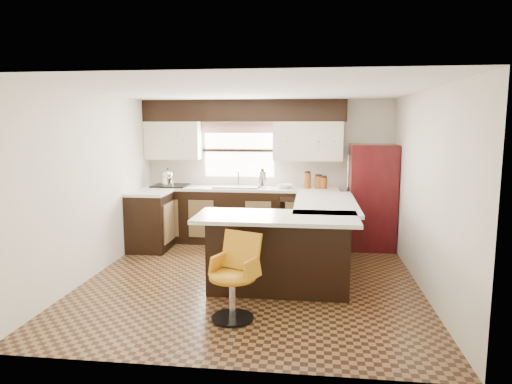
# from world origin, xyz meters

# --- Properties ---
(floor) EXTENTS (4.40, 4.40, 0.00)m
(floor) POSITION_xyz_m (0.00, 0.00, 0.00)
(floor) COLOR #49301A
(floor) RESTS_ON ground
(ceiling) EXTENTS (4.40, 4.40, 0.00)m
(ceiling) POSITION_xyz_m (0.00, 0.00, 2.40)
(ceiling) COLOR silver
(ceiling) RESTS_ON wall_back
(wall_back) EXTENTS (4.40, 0.00, 4.40)m
(wall_back) POSITION_xyz_m (0.00, 2.20, 1.20)
(wall_back) COLOR beige
(wall_back) RESTS_ON floor
(wall_front) EXTENTS (4.40, 0.00, 4.40)m
(wall_front) POSITION_xyz_m (0.00, -2.20, 1.20)
(wall_front) COLOR beige
(wall_front) RESTS_ON floor
(wall_left) EXTENTS (0.00, 4.40, 4.40)m
(wall_left) POSITION_xyz_m (-2.10, 0.00, 1.20)
(wall_left) COLOR beige
(wall_left) RESTS_ON floor
(wall_right) EXTENTS (0.00, 4.40, 4.40)m
(wall_right) POSITION_xyz_m (2.10, 0.00, 1.20)
(wall_right) COLOR beige
(wall_right) RESTS_ON floor
(base_cab_back) EXTENTS (3.30, 0.60, 0.90)m
(base_cab_back) POSITION_xyz_m (-0.45, 1.90, 0.45)
(base_cab_back) COLOR black
(base_cab_back) RESTS_ON floor
(base_cab_left) EXTENTS (0.60, 0.70, 0.90)m
(base_cab_left) POSITION_xyz_m (-1.80, 1.25, 0.45)
(base_cab_left) COLOR black
(base_cab_left) RESTS_ON floor
(counter_back) EXTENTS (3.30, 0.60, 0.04)m
(counter_back) POSITION_xyz_m (-0.45, 1.90, 0.92)
(counter_back) COLOR silver
(counter_back) RESTS_ON base_cab_back
(counter_left) EXTENTS (0.60, 0.70, 0.04)m
(counter_left) POSITION_xyz_m (-1.80, 1.25, 0.92)
(counter_left) COLOR silver
(counter_left) RESTS_ON base_cab_left
(soffit) EXTENTS (3.40, 0.35, 0.36)m
(soffit) POSITION_xyz_m (-0.40, 2.03, 2.22)
(soffit) COLOR black
(soffit) RESTS_ON wall_back
(upper_cab_left) EXTENTS (0.94, 0.35, 0.64)m
(upper_cab_left) POSITION_xyz_m (-1.62, 2.03, 1.72)
(upper_cab_left) COLOR beige
(upper_cab_left) RESTS_ON wall_back
(upper_cab_right) EXTENTS (1.14, 0.35, 0.64)m
(upper_cab_right) POSITION_xyz_m (0.68, 2.03, 1.72)
(upper_cab_right) COLOR beige
(upper_cab_right) RESTS_ON wall_back
(window_pane) EXTENTS (1.20, 0.02, 0.90)m
(window_pane) POSITION_xyz_m (-0.50, 2.18, 1.55)
(window_pane) COLOR white
(window_pane) RESTS_ON wall_back
(valance) EXTENTS (1.30, 0.06, 0.18)m
(valance) POSITION_xyz_m (-0.50, 2.14, 1.94)
(valance) COLOR #D19B93
(valance) RESTS_ON wall_back
(sink) EXTENTS (0.75, 0.45, 0.03)m
(sink) POSITION_xyz_m (-0.50, 1.88, 0.96)
(sink) COLOR #B2B2B7
(sink) RESTS_ON counter_back
(dishwasher) EXTENTS (0.58, 0.03, 0.78)m
(dishwasher) POSITION_xyz_m (0.55, 1.61, 0.43)
(dishwasher) COLOR black
(dishwasher) RESTS_ON floor
(cooktop) EXTENTS (0.58, 0.50, 0.02)m
(cooktop) POSITION_xyz_m (-1.65, 1.88, 0.96)
(cooktop) COLOR black
(cooktop) RESTS_ON counter_back
(peninsula_long) EXTENTS (0.60, 1.95, 0.90)m
(peninsula_long) POSITION_xyz_m (0.90, 0.62, 0.45)
(peninsula_long) COLOR black
(peninsula_long) RESTS_ON floor
(peninsula_return) EXTENTS (1.65, 0.60, 0.90)m
(peninsula_return) POSITION_xyz_m (0.38, -0.35, 0.45)
(peninsula_return) COLOR black
(peninsula_return) RESTS_ON floor
(counter_pen_long) EXTENTS (0.84, 1.95, 0.04)m
(counter_pen_long) POSITION_xyz_m (0.95, 0.62, 0.92)
(counter_pen_long) COLOR silver
(counter_pen_long) RESTS_ON peninsula_long
(counter_pen_return) EXTENTS (1.89, 0.84, 0.04)m
(counter_pen_return) POSITION_xyz_m (0.35, -0.44, 0.92)
(counter_pen_return) COLOR silver
(counter_pen_return) RESTS_ON peninsula_return
(refrigerator) EXTENTS (0.72, 0.69, 1.68)m
(refrigerator) POSITION_xyz_m (1.72, 1.80, 0.84)
(refrigerator) COLOR #3C0A0C
(refrigerator) RESTS_ON floor
(bar_chair) EXTENTS (0.62, 0.62, 0.89)m
(bar_chair) POSITION_xyz_m (-0.03, -1.23, 0.45)
(bar_chair) COLOR #C78414
(bar_chair) RESTS_ON floor
(kettle) EXTENTS (0.21, 0.21, 0.28)m
(kettle) POSITION_xyz_m (-1.69, 1.88, 1.11)
(kettle) COLOR silver
(kettle) RESTS_ON cooktop
(percolator) EXTENTS (0.13, 0.13, 0.28)m
(percolator) POSITION_xyz_m (-0.07, 1.90, 1.09)
(percolator) COLOR silver
(percolator) RESTS_ON counter_back
(mixing_bowl) EXTENTS (0.33, 0.33, 0.07)m
(mixing_bowl) POSITION_xyz_m (0.31, 1.90, 0.98)
(mixing_bowl) COLOR white
(mixing_bowl) RESTS_ON counter_back
(canister_large) EXTENTS (0.12, 0.12, 0.25)m
(canister_large) POSITION_xyz_m (0.68, 1.92, 1.07)
(canister_large) COLOR brown
(canister_large) RESTS_ON counter_back
(canister_med) EXTENTS (0.13, 0.13, 0.20)m
(canister_med) POSITION_xyz_m (0.87, 1.92, 1.05)
(canister_med) COLOR brown
(canister_med) RESTS_ON counter_back
(canister_small) EXTENTS (0.14, 0.14, 0.18)m
(canister_small) POSITION_xyz_m (0.94, 1.92, 1.04)
(canister_small) COLOR brown
(canister_small) RESTS_ON counter_back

